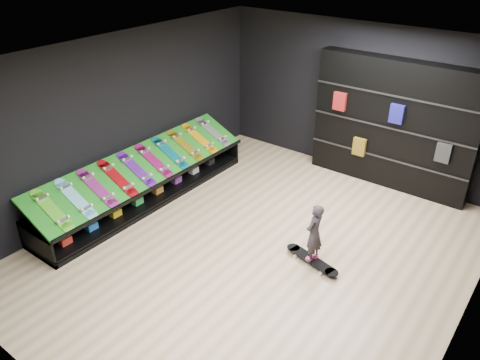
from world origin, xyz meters
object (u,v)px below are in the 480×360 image
Objects in this scene: child at (313,244)px; floor_skateboard at (312,261)px; back_shelving at (393,125)px; display_rack at (146,187)px.

floor_skateboard is at bearing 180.00° from child.
back_shelving reaches higher than child.
child is at bearing 3.24° from display_rack.
back_shelving reaches higher than floor_skateboard.
back_shelving is 3.24m from child.
back_shelving is at bearing -176.72° from child.
display_rack is 4.78m from back_shelving.
child is at bearing 0.00° from floor_skateboard.
back_shelving reaches higher than display_rack.
back_shelving is 5.38× the size of child.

